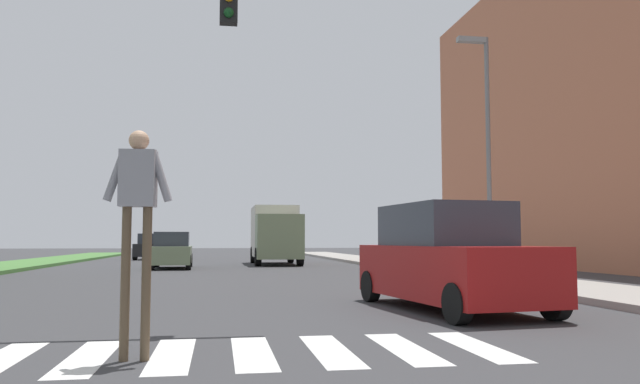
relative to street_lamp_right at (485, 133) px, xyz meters
The scene contains 9 objects.
ground_plane 14.49m from the street_lamp_right, 128.99° to the left, with size 140.00×140.00×0.00m, color #38383A.
crosswalk 14.45m from the street_lamp_right, 129.13° to the right, with size 7.65×2.20×0.01m.
sidewalk_right 9.80m from the street_lamp_right, 86.08° to the left, with size 3.00×64.00×0.15m, color #9E9991.
street_lamp_right is the anchor object (origin of this frame).
pedestrian_performer 14.45m from the street_lamp_right, 129.60° to the right, with size 0.75×0.27×2.49m.
suv_crossing 8.65m from the street_lamp_right, 119.84° to the right, with size 2.47×4.79×1.97m.
sedan_midblock 15.39m from the street_lamp_right, 133.30° to the left, with size 1.85×4.15×1.65m.
sedan_distant 27.66m from the street_lamp_right, 117.05° to the left, with size 2.16×4.27×1.71m.
truck_box_delivery 16.17m from the street_lamp_right, 108.95° to the left, with size 2.40×6.20×3.10m.
Camera 1 is at (0.50, 1.51, 1.29)m, focal length 34.51 mm.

